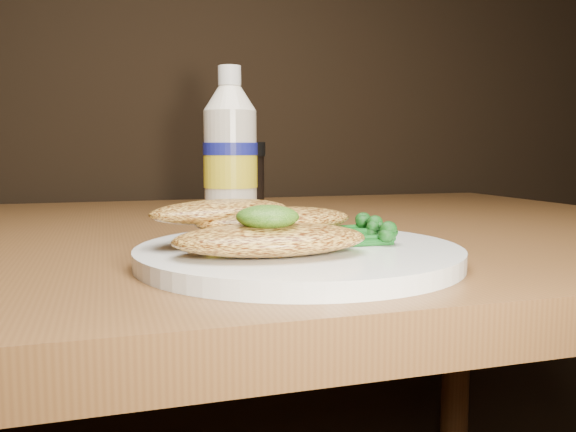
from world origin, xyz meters
name	(u,v)px	position (x,y,z in m)	size (l,w,h in m)	color
plate	(299,254)	(0.00, 0.81, 0.76)	(0.27, 0.27, 0.01)	white
chicken_front	(271,239)	(-0.03, 0.78, 0.78)	(0.15, 0.08, 0.02)	gold
chicken_mid	(274,220)	(-0.01, 0.83, 0.78)	(0.14, 0.07, 0.02)	gold
chicken_back	(222,211)	(-0.05, 0.84, 0.79)	(0.13, 0.07, 0.02)	gold
pesto_front	(267,217)	(-0.03, 0.77, 0.79)	(0.05, 0.04, 0.02)	#103407
broccolini_bundle	(339,231)	(0.04, 0.82, 0.77)	(0.12, 0.09, 0.02)	#115218
mayo_bottle	(230,144)	(0.01, 1.11, 0.85)	(0.07, 0.07, 0.20)	beige
pepper_grinder	(251,179)	(0.05, 1.17, 0.80)	(0.04, 0.04, 0.10)	black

